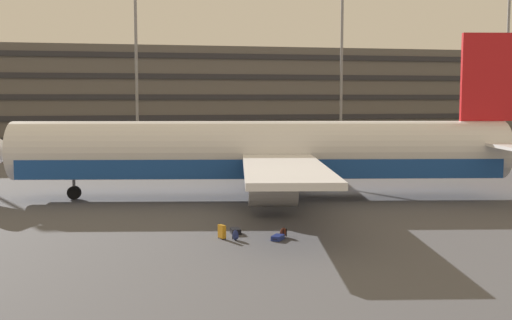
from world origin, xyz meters
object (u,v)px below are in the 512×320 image
airliner (266,153)px  backpack_teal (283,233)px  backpack_upright (236,235)px  suitcase_small (235,231)px  suitcase_silver (222,231)px  suitcase_large (278,238)px

airliner → backpack_teal: (-1.88, -11.92, -2.87)m
airliner → backpack_upright: 13.16m
backpack_teal → suitcase_small: bearing=149.4°
airliner → suitcase_silver: 12.95m
suitcase_large → backpack_teal: backpack_teal is taller
airliner → suitcase_small: airliner is taller
suitcase_silver → suitcase_large: size_ratio=0.89×
suitcase_silver → suitcase_large: suitcase_silver is taller
suitcase_silver → backpack_teal: suitcase_silver is taller
airliner → backpack_upright: bearing=-109.5°
airliner → backpack_upright: (-4.28, -12.11, -2.86)m
suitcase_small → suitcase_large: (1.74, -1.82, -0.02)m
suitcase_small → suitcase_large: 2.51m
suitcase_silver → backpack_upright: bearing=-35.7°
airliner → suitcase_small: 11.76m
backpack_upright → backpack_teal: (2.41, 0.20, -0.01)m
suitcase_small → suitcase_large: size_ratio=0.92×
suitcase_small → suitcase_silver: bearing=-129.4°
airliner → backpack_teal: bearing=-99.0°
airliner → backpack_teal: size_ratio=76.25×
suitcase_silver → backpack_teal: bearing=-4.4°
airliner → suitcase_large: (-2.29, -12.47, -2.98)m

